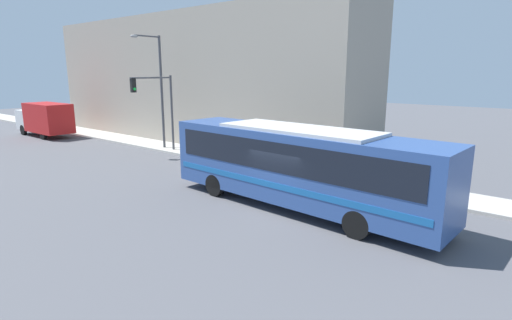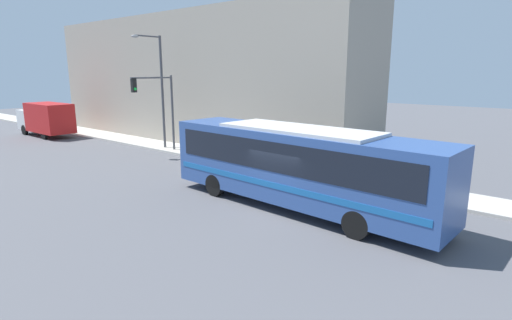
{
  "view_description": "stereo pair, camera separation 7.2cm",
  "coord_description": "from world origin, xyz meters",
  "px_view_note": "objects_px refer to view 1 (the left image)",
  "views": [
    {
      "loc": [
        -12.74,
        -8.92,
        5.54
      ],
      "look_at": [
        1.6,
        2.73,
        1.46
      ],
      "focal_mm": 28.0,
      "sensor_mm": 36.0,
      "label": 1
    },
    {
      "loc": [
        -12.69,
        -8.98,
        5.54
      ],
      "look_at": [
        1.6,
        2.73,
        1.46
      ],
      "focal_mm": 28.0,
      "sensor_mm": 36.0,
      "label": 2
    }
  ],
  "objects_px": {
    "parking_meter": "(217,145)",
    "fire_hydrant": "(288,165)",
    "delivery_truck": "(45,118)",
    "city_bus": "(298,162)",
    "traffic_light_pole": "(158,100)",
    "street_lamp": "(158,84)"
  },
  "relations": [
    {
      "from": "fire_hydrant",
      "to": "street_lamp",
      "type": "relative_size",
      "value": 0.1
    },
    {
      "from": "city_bus",
      "to": "fire_hydrant",
      "type": "distance_m",
      "value": 5.9
    },
    {
      "from": "street_lamp",
      "to": "city_bus",
      "type": "bearing_deg",
      "value": -106.92
    },
    {
      "from": "fire_hydrant",
      "to": "parking_meter",
      "type": "relative_size",
      "value": 0.59
    },
    {
      "from": "parking_meter",
      "to": "traffic_light_pole",
      "type": "bearing_deg",
      "value": 102.43
    },
    {
      "from": "delivery_truck",
      "to": "street_lamp",
      "type": "relative_size",
      "value": 0.86
    },
    {
      "from": "delivery_truck",
      "to": "fire_hydrant",
      "type": "height_order",
      "value": "delivery_truck"
    },
    {
      "from": "street_lamp",
      "to": "fire_hydrant",
      "type": "bearing_deg",
      "value": -89.86
    },
    {
      "from": "delivery_truck",
      "to": "parking_meter",
      "type": "height_order",
      "value": "delivery_truck"
    },
    {
      "from": "city_bus",
      "to": "parking_meter",
      "type": "relative_size",
      "value": 9.73
    },
    {
      "from": "delivery_truck",
      "to": "street_lamp",
      "type": "height_order",
      "value": "street_lamp"
    },
    {
      "from": "fire_hydrant",
      "to": "parking_meter",
      "type": "xyz_separation_m",
      "value": [
        0.0,
        5.55,
        0.49
      ]
    },
    {
      "from": "fire_hydrant",
      "to": "traffic_light_pole",
      "type": "bearing_deg",
      "value": 95.61
    },
    {
      "from": "city_bus",
      "to": "fire_hydrant",
      "type": "height_order",
      "value": "city_bus"
    },
    {
      "from": "city_bus",
      "to": "street_lamp",
      "type": "height_order",
      "value": "street_lamp"
    },
    {
      "from": "fire_hydrant",
      "to": "city_bus",
      "type": "bearing_deg",
      "value": -141.85
    },
    {
      "from": "traffic_light_pole",
      "to": "street_lamp",
      "type": "height_order",
      "value": "street_lamp"
    },
    {
      "from": "parking_meter",
      "to": "fire_hydrant",
      "type": "bearing_deg",
      "value": -90.0
    },
    {
      "from": "delivery_truck",
      "to": "fire_hydrant",
      "type": "distance_m",
      "value": 24.32
    },
    {
      "from": "street_lamp",
      "to": "delivery_truck",
      "type": "bearing_deg",
      "value": 100.61
    },
    {
      "from": "city_bus",
      "to": "fire_hydrant",
      "type": "bearing_deg",
      "value": 41.32
    },
    {
      "from": "city_bus",
      "to": "delivery_truck",
      "type": "distance_m",
      "value": 27.78
    }
  ]
}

